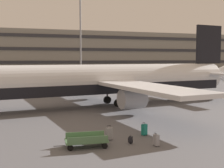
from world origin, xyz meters
The scene contains 9 objects.
ground_plane centered at (0.00, 0.00, 0.00)m, with size 600.00×600.00×0.00m, color #5B5B60.
terminal_structure centered at (0.00, 47.38, 6.17)m, with size 178.10×19.51×12.33m.
airliner centered at (-3.31, -0.68, 2.90)m, with size 38.62×31.40×9.94m.
light_mast_left centered at (0.99, 30.13, 12.46)m, with size 1.80×0.50×21.54m.
suitcase_navy centered at (-4.80, -14.25, 0.43)m, with size 0.45×0.39×0.93m.
suitcase_scuffed centered at (-5.20, -16.82, 0.39)m, with size 0.26×0.42×0.84m.
suitcase_laid_flat centered at (-7.52, -14.54, 0.44)m, with size 0.43×0.22×0.99m.
backpack_upright centered at (-6.54, -15.85, 0.25)m, with size 0.39×0.41×0.57m.
baggage_cart centered at (-9.37, -15.58, 0.43)m, with size 3.36×1.59×0.82m.
Camera 1 is at (-13.73, -32.97, 5.45)m, focal length 47.45 mm.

